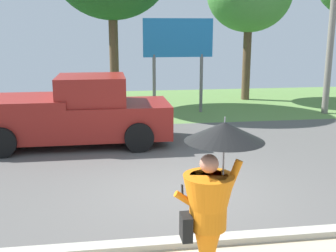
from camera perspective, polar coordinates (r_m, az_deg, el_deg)
ground_plane at (r=10.93m, az=-0.84°, el=-3.58°), size 40.00×22.00×0.20m
monk_pedestrian at (r=4.96m, az=5.92°, el=-10.94°), size 1.03×0.91×2.13m
pickup_truck at (r=11.61m, az=-12.67°, el=1.75°), size 5.20×2.28×1.88m
utility_pole at (r=16.61m, az=21.75°, el=14.86°), size 1.80×0.24×7.38m
roadside_billboard at (r=15.64m, az=1.39°, el=11.08°), size 2.60×0.12×3.50m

